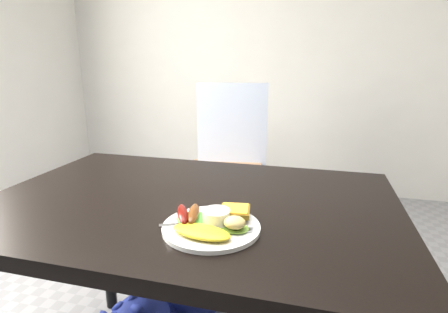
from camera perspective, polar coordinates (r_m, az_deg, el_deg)
room_back_panel at (r=3.19m, az=9.05°, el=18.71°), size 4.00×0.04×2.70m
dining_table at (r=1.06m, az=-5.53°, el=-7.84°), size 1.20×0.80×0.04m
dining_chair at (r=2.23m, az=0.01°, el=-2.88°), size 0.54×0.54×0.06m
person at (r=1.71m, az=0.27°, el=5.41°), size 0.70×0.56×1.70m
plate at (r=0.86m, az=-2.09°, el=-11.50°), size 0.24×0.24×0.01m
lettuce_left at (r=0.88m, az=-4.83°, el=-10.06°), size 0.11×0.11×0.01m
lettuce_right at (r=0.83m, az=1.82°, el=-11.61°), size 0.07×0.07×0.01m
omelette at (r=0.81m, az=-3.70°, el=-12.16°), size 0.15×0.09×0.02m
sausage_a at (r=0.87m, az=-6.77°, el=-9.25°), size 0.07×0.11×0.03m
sausage_b at (r=0.87m, az=-5.00°, el=-9.24°), size 0.05×0.11×0.03m
ramekin at (r=0.85m, az=-1.28°, el=-9.96°), size 0.08×0.08×0.04m
toast_a at (r=0.89m, az=0.45°, el=-9.49°), size 0.08×0.08×0.01m
toast_b at (r=0.88m, az=1.80°, el=-8.91°), size 0.08×0.08×0.01m
potato_salad at (r=0.82m, az=1.73°, el=-10.71°), size 0.05×0.05×0.03m
fork at (r=0.86m, az=-4.84°, el=-10.90°), size 0.16×0.08×0.00m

